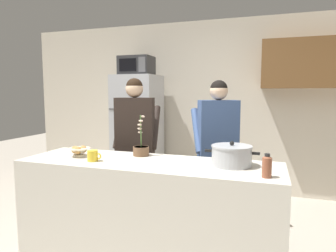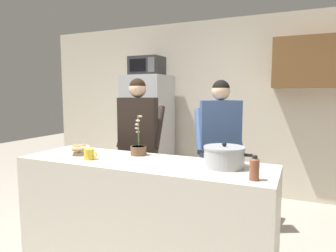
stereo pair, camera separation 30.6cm
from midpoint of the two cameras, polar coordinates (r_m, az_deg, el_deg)
name	(u,v)px [view 2 (the right image)]	position (r m, az deg, el deg)	size (l,w,h in m)	color
back_wall_unit	(229,101)	(4.63, 13.41, 4.66)	(6.00, 0.48, 2.60)	beige
kitchen_island	(143,212)	(2.74, -1.58, -16.13)	(2.25, 0.68, 0.92)	silver
refrigerator	(148,133)	(4.64, -1.95, -1.38)	(0.64, 0.68, 1.77)	#B7BABF
microwave	(147,66)	(4.60, -2.12, 11.37)	(0.48, 0.37, 0.28)	#2D2D30
person_near_pot	(138,133)	(3.42, -3.13, -1.46)	(0.57, 0.49, 1.67)	#33384C
person_by_sink	(220,138)	(3.25, 12.53, -2.36)	(0.61, 0.56, 1.64)	#726656
cooking_pot	(224,157)	(2.44, 14.22, -5.75)	(0.44, 0.33, 0.20)	#ADAFB5
coffee_mug	(89,154)	(2.70, -11.66, -5.32)	(0.13, 0.09, 0.10)	yellow
bread_bowl	(79,149)	(2.93, -13.82, -4.38)	(0.20, 0.20, 0.10)	beige
bottle_near_edge	(254,168)	(2.15, 20.16, -7.60)	(0.07, 0.07, 0.17)	brown
potted_orchid	(138,148)	(2.83, -2.59, -4.33)	(0.15, 0.15, 0.38)	brown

